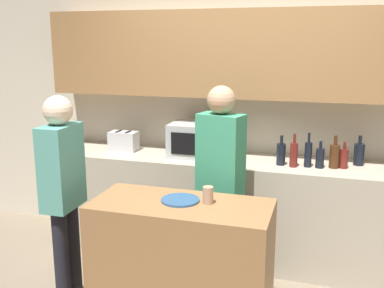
# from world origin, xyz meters

# --- Properties ---
(back_wall) EXTENTS (6.40, 0.40, 2.70)m
(back_wall) POSITION_xyz_m (0.00, 1.66, 1.54)
(back_wall) COLOR beige
(back_wall) RESTS_ON ground_plane
(back_counter) EXTENTS (3.60, 0.62, 0.92)m
(back_counter) POSITION_xyz_m (0.00, 1.39, 0.46)
(back_counter) COLOR #B7AD99
(back_counter) RESTS_ON ground_plane
(kitchen_island) EXTENTS (1.21, 0.55, 0.88)m
(kitchen_island) POSITION_xyz_m (-0.25, 0.31, 0.44)
(kitchen_island) COLOR #996B42
(kitchen_island) RESTS_ON ground_plane
(microwave) EXTENTS (0.52, 0.39, 0.30)m
(microwave) POSITION_xyz_m (-0.43, 1.41, 1.07)
(microwave) COLOR #B7BABC
(microwave) RESTS_ON back_counter
(toaster) EXTENTS (0.26, 0.16, 0.18)m
(toaster) POSITION_xyz_m (-1.18, 1.42, 1.01)
(toaster) COLOR silver
(toaster) RESTS_ON back_counter
(bottle_0) EXTENTS (0.07, 0.07, 0.25)m
(bottle_0) POSITION_xyz_m (0.30, 1.33, 1.02)
(bottle_0) COLOR black
(bottle_0) RESTS_ON back_counter
(bottle_1) EXTENTS (0.06, 0.06, 0.28)m
(bottle_1) POSITION_xyz_m (0.41, 1.30, 1.03)
(bottle_1) COLOR maroon
(bottle_1) RESTS_ON back_counter
(bottle_2) EXTENTS (0.06, 0.06, 0.29)m
(bottle_2) POSITION_xyz_m (0.52, 1.33, 1.03)
(bottle_2) COLOR black
(bottle_2) RESTS_ON back_counter
(bottle_3) EXTENTS (0.07, 0.07, 0.23)m
(bottle_3) POSITION_xyz_m (0.62, 1.33, 1.01)
(bottle_3) COLOR black
(bottle_3) RESTS_ON back_counter
(bottle_4) EXTENTS (0.08, 0.08, 0.27)m
(bottle_4) POSITION_xyz_m (0.73, 1.36, 1.02)
(bottle_4) COLOR #472814
(bottle_4) RESTS_ON back_counter
(bottle_5) EXTENTS (0.07, 0.07, 0.22)m
(bottle_5) POSITION_xyz_m (0.80, 1.37, 1.00)
(bottle_5) COLOR maroon
(bottle_5) RESTS_ON back_counter
(bottle_6) EXTENTS (0.08, 0.08, 0.25)m
(bottle_6) POSITION_xyz_m (0.93, 1.51, 1.02)
(bottle_6) COLOR black
(bottle_6) RESTS_ON back_counter
(plate_on_island) EXTENTS (0.26, 0.26, 0.01)m
(plate_on_island) POSITION_xyz_m (-0.26, 0.35, 0.89)
(plate_on_island) COLOR #2D5684
(plate_on_island) RESTS_ON kitchen_island
(cup_0) EXTENTS (0.07, 0.07, 0.12)m
(cup_0) POSITION_xyz_m (-0.07, 0.36, 0.94)
(cup_0) COLOR tan
(cup_0) RESTS_ON kitchen_island
(person_left) EXTENTS (0.38, 0.27, 1.62)m
(person_left) POSITION_xyz_m (-0.11, 0.85, 0.96)
(person_left) COLOR black
(person_left) RESTS_ON ground_plane
(person_center) EXTENTS (0.21, 0.34, 1.57)m
(person_center) POSITION_xyz_m (-1.13, 0.29, 0.93)
(person_center) COLOR black
(person_center) RESTS_ON ground_plane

